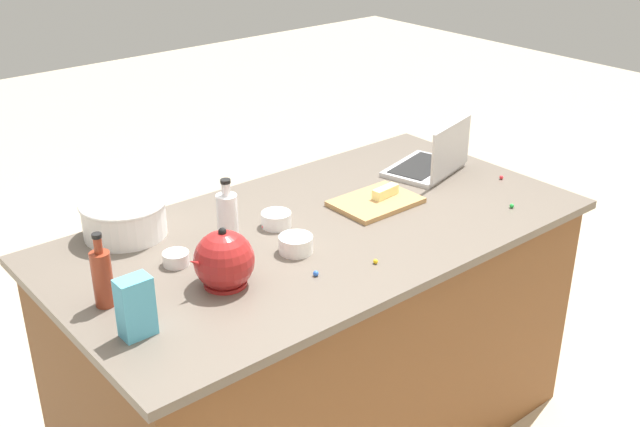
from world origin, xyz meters
name	(u,v)px	position (x,y,z in m)	size (l,w,h in m)	color
island_counter	(320,337)	(0.00, 0.00, 0.45)	(1.83, 0.97, 0.90)	brown
laptop	(432,162)	(-0.65, -0.09, 0.95)	(0.36, 0.30, 0.22)	#B7B7BC
mixing_bowl_large	(124,217)	(0.53, -0.37, 0.97)	(0.28, 0.28, 0.12)	white
bottle_vinegar	(227,215)	(0.28, -0.13, 0.98)	(0.07, 0.07, 0.21)	white
bottle_soy	(102,277)	(0.78, -0.01, 0.99)	(0.06, 0.06, 0.22)	maroon
kettle	(224,261)	(0.46, 0.12, 0.98)	(0.21, 0.18, 0.20)	maroon
cutting_board	(376,202)	(-0.27, -0.01, 0.91)	(0.30, 0.22, 0.02)	#AD7F4C
butter_stick_left	(385,192)	(-0.32, -0.01, 0.94)	(0.11, 0.04, 0.04)	#F4E58C
ramekin_small	(296,244)	(0.17, 0.09, 0.93)	(0.11, 0.11, 0.05)	white
ramekin_medium	(176,258)	(0.51, -0.08, 0.92)	(0.08, 0.08, 0.04)	white
ramekin_wide	(276,219)	(0.11, -0.10, 0.93)	(0.10, 0.10, 0.05)	white
candy_bag	(136,307)	(0.78, 0.19, 0.99)	(0.09, 0.06, 0.17)	#4CA5CC
candy_0	(501,177)	(-0.81, 0.13, 0.91)	(0.02, 0.02, 0.02)	red
candy_1	(376,261)	(0.03, 0.31, 0.91)	(0.02, 0.02, 0.02)	yellow
candy_2	(264,227)	(0.16, -0.11, 0.91)	(0.01, 0.01, 0.01)	red
candy_3	(512,206)	(-0.63, 0.32, 0.91)	(0.02, 0.02, 0.02)	green
candy_4	(316,273)	(0.22, 0.25, 0.91)	(0.02, 0.02, 0.02)	blue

